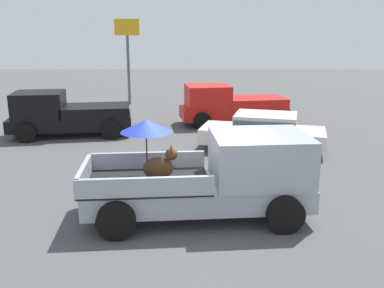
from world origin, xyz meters
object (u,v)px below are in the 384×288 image
Objects in this scene: pickup_truck_far at (64,114)px; motel_sign at (126,45)px; pickup_truck_red at (227,105)px; parked_sedan_near at (262,130)px; pickup_truck_main at (216,175)px.

pickup_truck_far is 1.04× the size of motel_sign.
pickup_truck_red reaches higher than parked_sedan_near.
motel_sign is (-4.22, 15.43, 2.45)m from pickup_truck_main.
parked_sedan_near is at bearing 65.46° from pickup_truck_main.
pickup_truck_far is (-5.70, 7.76, -0.09)m from pickup_truck_main.
pickup_truck_red is at bearing -64.68° from parked_sedan_near.
motel_sign is at bearing -43.53° from parked_sedan_near.
pickup_truck_far is (-6.81, -2.20, 0.00)m from pickup_truck_red.
pickup_truck_main is 5.82m from parked_sedan_near.
pickup_truck_main reaches higher than pickup_truck_far.
motel_sign is (-6.18, 9.95, 2.67)m from parked_sedan_near.
parked_sedan_near is (7.66, -2.28, -0.13)m from pickup_truck_far.
pickup_truck_far is 1.09× the size of parked_sedan_near.
pickup_truck_main reaches higher than parked_sedan_near.
pickup_truck_red is at bearing -171.05° from pickup_truck_far.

